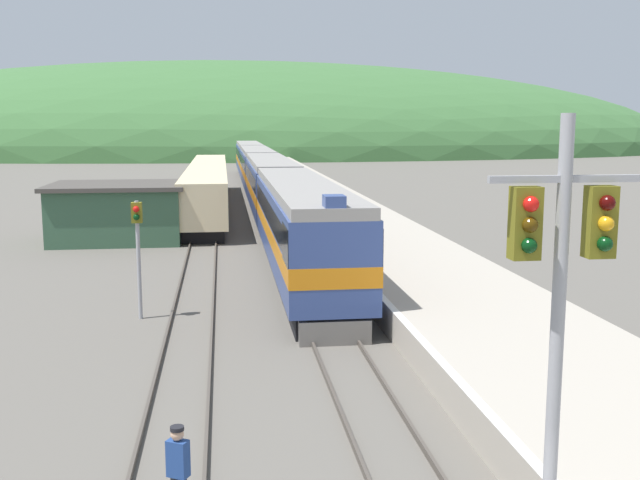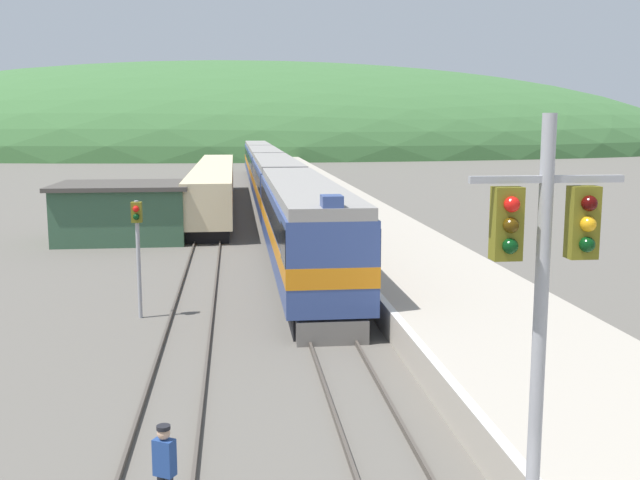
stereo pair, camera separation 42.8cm
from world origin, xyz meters
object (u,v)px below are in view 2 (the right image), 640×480
Objects in this scene: express_train_lead_car at (303,227)px; track_worker at (165,467)px; siding_train at (215,186)px; carriage_third at (264,168)px; carriage_second at (276,186)px; carriage_fourth at (258,158)px; signal_mast_main at (542,287)px; signal_post_siding at (137,235)px.

express_train_lead_car is 20.35m from track_worker.
track_worker is (0.33, -48.02, -0.80)m from siding_train.
siding_train is 48.02m from track_worker.
carriage_third is 0.54× the size of siding_train.
express_train_lead_car reaches higher than siding_train.
carriage_second is 1.00× the size of carriage_fourth.
siding_train is at bearing -107.69° from carriage_third.
carriage_fourth is (0.00, 63.36, -0.01)m from express_train_lead_car.
signal_mast_main is (1.34, -64.71, 2.23)m from carriage_third.
carriage_fourth is at bearing 84.78° from signal_post_siding.
carriage_fourth is at bearing 90.89° from signal_mast_main.
carriage_third is at bearing 91.18° from signal_mast_main.
carriage_third reaches higher than track_worker.
signal_mast_main reaches higher than carriage_fourth.
carriage_second is 11.53× the size of track_worker.
signal_post_siding is at bearing -95.22° from carriage_fourth.
express_train_lead_car is 42.41m from carriage_third.
carriage_third is 11.53× the size of track_worker.
carriage_third reaches higher than signal_post_siding.
signal_post_siding is (-6.33, -27.39, 0.65)m from carriage_second.
carriage_third is 62.43m from track_worker.
signal_mast_main reaches higher than signal_post_siding.
carriage_third is 14.97m from siding_train.
express_train_lead_car is at bearing 78.01° from track_worker.
carriage_third is 4.82× the size of signal_post_siding.
carriage_fourth is 2.88× the size of signal_mast_main.
track_worker is at bearing -95.83° from carriage_second.
signal_mast_main is 18.15m from signal_post_siding.
carriage_second reaches higher than track_worker.
carriage_second and carriage_third have the same top height.
carriage_second is 41.56m from track_worker.
siding_train reaches higher than track_worker.
carriage_second is 43.84m from signal_mast_main.
express_train_lead_car is at bearing -90.00° from carriage_fourth.
express_train_lead_car is 2.96× the size of signal_mast_main.
signal_mast_main is at bearing -89.11° from carriage_fourth.
carriage_fourth is at bearing 87.10° from track_worker.
signal_mast_main reaches higher than carriage_second.
carriage_second is at bearing 84.17° from track_worker.
express_train_lead_car is at bearing 43.14° from signal_post_siding.
carriage_third is at bearing 82.54° from signal_post_siding.
signal_post_siding is at bearing 115.09° from signal_mast_main.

